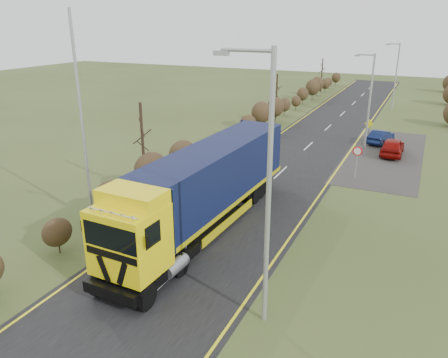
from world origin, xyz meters
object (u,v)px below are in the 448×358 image
speed_sign (357,156)px  car_red_hatchback (392,147)px  lorry (205,185)px  car_blue_sedan (381,137)px  streetlight_near (265,183)px

speed_sign → car_red_hatchback: bearing=76.3°
lorry → car_blue_sedan: bearing=76.1°
lorry → speed_sign: lorry is taller
car_red_hatchback → speed_sign: bearing=76.5°
car_red_hatchback → car_blue_sedan: size_ratio=1.15×
car_red_hatchback → streetlight_near: size_ratio=0.43×
car_red_hatchback → car_blue_sedan: car_red_hatchback is taller
lorry → speed_sign: size_ratio=6.64×
lorry → car_blue_sedan: 23.47m
car_blue_sedan → car_red_hatchback: bearing=124.8°
car_blue_sedan → streetlight_near: 28.81m
car_red_hatchback → streetlight_near: 25.42m
lorry → car_blue_sedan: (6.53, 22.46, -1.92)m
lorry → car_red_hatchback: 20.58m
car_blue_sedan → lorry: bearing=88.1°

